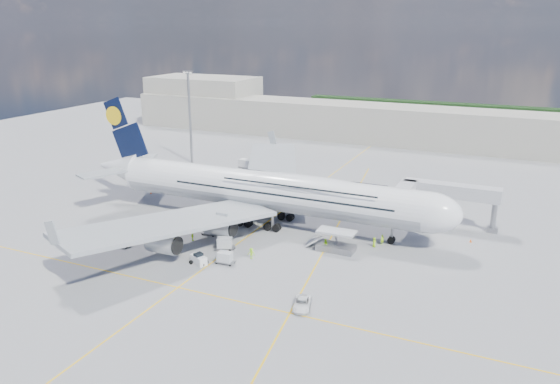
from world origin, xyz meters
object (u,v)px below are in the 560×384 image
at_px(dolly_nose_near, 225,243).
at_px(crew_wing, 192,237).
at_px(dolly_row_b, 108,242).
at_px(cone_nose, 471,241).
at_px(baggage_tug, 199,259).
at_px(dolly_row_a, 123,244).
at_px(dolly_nose_far, 225,257).
at_px(light_mast, 190,116).
at_px(airliner, 267,190).
at_px(cone_wing_right_inner, 160,234).
at_px(crew_van, 374,242).
at_px(jet_bridge, 432,194).
at_px(cone_wing_right_outer, 120,237).
at_px(catering_truck_outer, 249,167).
at_px(cone_wing_left_outer, 262,181).
at_px(cargo_loader, 335,244).
at_px(crew_loader, 325,245).
at_px(crew_tug, 251,253).
at_px(dolly_row_c, 209,233).
at_px(crew_nose, 382,240).
at_px(catering_truck_inner, 293,193).
at_px(cone_wing_left_inner, 294,192).
at_px(service_van, 302,304).
at_px(dolly_back, 147,233).
at_px(cone_tail, 151,193).

relative_size(dolly_nose_near, crew_wing, 2.37).
relative_size(dolly_row_b, cone_nose, 5.05).
bearing_deg(baggage_tug, dolly_row_a, -158.64).
bearing_deg(dolly_nose_far, light_mast, 123.90).
relative_size(airliner, cone_nose, 128.85).
distance_m(dolly_nose_far, cone_wing_right_inner, 18.16).
height_order(dolly_nose_near, crew_van, dolly_nose_near).
distance_m(jet_bridge, cone_wing_right_outer, 58.74).
xyz_separation_m(jet_bridge, cone_nose, (8.08, -4.44, -6.56)).
distance_m(catering_truck_outer, cone_wing_right_outer, 50.84).
bearing_deg(dolly_row_a, cone_wing_left_outer, 99.13).
bearing_deg(crew_van, cargo_loader, 114.08).
distance_m(light_mast, cone_wing_right_inner, 56.43).
xyz_separation_m(crew_loader, cone_nose, (22.66, 14.12, -0.70)).
bearing_deg(crew_tug, cone_nose, 24.72).
distance_m(crew_tug, cone_wing_right_inner, 20.41).
bearing_deg(light_mast, crew_tug, -48.58).
xyz_separation_m(dolly_row_c, crew_nose, (30.56, 8.60, 0.62)).
distance_m(cargo_loader, crew_wing, 25.75).
relative_size(airliner, cone_wing_right_outer, 128.25).
height_order(baggage_tug, crew_tug, crew_tug).
distance_m(catering_truck_inner, cone_nose, 39.71).
bearing_deg(baggage_tug, dolly_nose_far, 51.82).
bearing_deg(cone_wing_left_inner, jet_bridge, -17.23).
xyz_separation_m(dolly_nose_near, service_van, (19.98, -13.36, -0.49)).
xyz_separation_m(crew_van, cone_nose, (15.28, 9.32, -0.61)).
bearing_deg(dolly_nose_far, cone_wing_right_inner, 157.68).
bearing_deg(dolly_back, crew_loader, -1.42).
xyz_separation_m(airliner, crew_wing, (-8.35, -13.63, -6.05)).
xyz_separation_m(light_mast, cone_tail, (7.39, -28.55, -12.94)).
bearing_deg(cone_wing_left_outer, crew_van, -38.17).
height_order(jet_bridge, dolly_row_a, jet_bridge).
height_order(light_mast, cone_tail, light_mast).
bearing_deg(jet_bridge, crew_loader, -128.13).
bearing_deg(dolly_nose_near, dolly_back, 157.47).
height_order(dolly_row_b, dolly_back, dolly_back).
xyz_separation_m(light_mast, cone_wing_right_outer, (19.26, -53.26, -12.91)).
xyz_separation_m(airliner, cone_wing_right_outer, (-21.00, -18.26, -6.57)).
bearing_deg(dolly_row_b, cone_wing_left_outer, 77.09).
bearing_deg(dolly_row_c, cone_wing_right_inner, -151.35).
height_order(crew_loader, crew_van, crew_loader).
bearing_deg(baggage_tug, cone_tail, 162.13).
bearing_deg(dolly_row_a, crew_tug, 26.04).
height_order(crew_tug, cone_tail, crew_tug).
relative_size(dolly_back, baggage_tug, 1.11).
height_order(dolly_row_b, crew_wing, crew_wing).
xyz_separation_m(catering_truck_outer, cone_wing_right_inner, (5.70, -46.48, -1.34)).
distance_m(dolly_back, crew_loader, 33.31).
bearing_deg(cone_tail, crew_wing, -39.32).
bearing_deg(crew_nose, crew_loader, 164.55).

